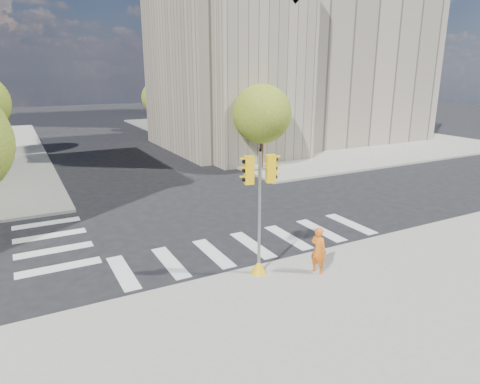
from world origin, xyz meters
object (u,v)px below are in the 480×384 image
object	(u,v)px
lamp_far	(180,94)
photographer	(318,250)
lamp_near	(242,103)
traffic_signal	(259,223)

from	to	relation	value
lamp_far	photographer	world-z (taller)	lamp_far
lamp_near	traffic_signal	distance (m)	20.96
photographer	traffic_signal	bearing A→B (deg)	46.63
lamp_near	photographer	distance (m)	21.21
photographer	lamp_near	bearing A→B (deg)	-37.80
traffic_signal	photographer	distance (m)	2.34
lamp_near	photographer	bearing A→B (deg)	-110.86
lamp_near	photographer	world-z (taller)	lamp_near
lamp_far	lamp_near	bearing A→B (deg)	-90.00
lamp_near	traffic_signal	bearing A→B (deg)	-116.61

